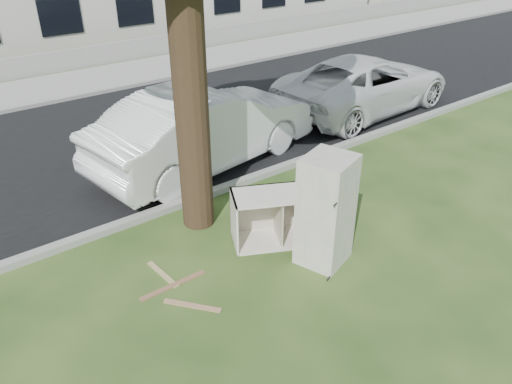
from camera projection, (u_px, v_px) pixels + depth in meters
ground at (283, 264)px, 7.68m from camera, size 120.00×120.00×0.00m
road at (120, 139)px, 11.84m from camera, size 120.00×7.00×0.01m
kerb_near at (199, 200)px, 9.38m from camera, size 120.00×0.18×0.12m
kerb_far at (69, 100)px, 14.30m from camera, size 120.00×0.18×0.12m
sidewalk at (52, 88)px, 15.30m from camera, size 120.00×2.80×0.01m
low_wall at (34, 65)px, 16.23m from camera, size 120.00×0.15×0.70m
fridge at (326, 211)px, 7.37m from camera, size 0.89×0.86×1.75m
cabinet at (268, 218)px, 8.01m from camera, size 1.31×1.12×0.87m
plank_a at (173, 285)px, 7.22m from camera, size 1.05×0.09×0.02m
plank_b at (192, 306)px, 6.85m from camera, size 0.58×0.70×0.02m
plank_c at (163, 274)px, 7.45m from camera, size 0.14×0.76×0.02m
car_center at (205, 127)px, 10.31m from camera, size 5.28×2.55×1.67m
car_right at (365, 83)px, 13.28m from camera, size 5.35×2.67×1.46m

